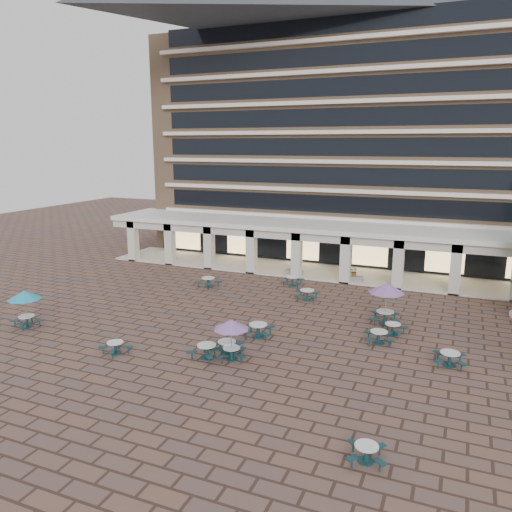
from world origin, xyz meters
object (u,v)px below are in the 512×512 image
Objects in this scene: picnic_table_0 at (115,347)px; planter_right at (354,276)px; picnic_table_2 at (366,452)px; picnic_table_1 at (227,346)px; planter_left at (294,269)px.

picnic_table_0 is 1.21× the size of planter_right.
picnic_table_2 is 1.10× the size of planter_right.
picnic_table_0 is 1.10× the size of picnic_table_2.
picnic_table_1 is 11.04m from picnic_table_2.
planter_right is (5.27, 0.00, -0.02)m from planter_left.
planter_right is at bearing 86.33° from picnic_table_0.
picnic_table_0 is 19.97m from planter_left.
picnic_table_1 is 17.39m from planter_left.
picnic_table_0 is 1.21× the size of planter_left.
planter_right is at bearing 67.82° from picnic_table_1.
planter_left reaches higher than picnic_table_0.
planter_right is (-5.48, 23.90, 0.15)m from picnic_table_2.
picnic_table_1 is 1.25× the size of planter_right.
picnic_table_0 is at bearing -100.86° from planter_left.
planter_left reaches higher than picnic_table_1.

